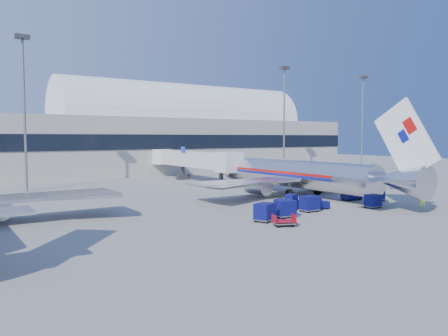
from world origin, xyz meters
TOP-DOWN VIEW (x-y plane):
  - ground at (0.00, 0.00)m, footprint 260.00×260.00m
  - terminal at (-13.60, 55.96)m, footprint 170.00×28.15m
  - airliner_main at (10.00, 4.51)m, footprint 32.00×37.26m
  - jetbridge_near at (7.60, 30.81)m, footprint 4.40×27.50m
  - mast_west at (-20.00, 30.00)m, footprint 2.00×1.20m
  - mast_east at (30.00, 30.00)m, footprint 2.00×1.20m
  - mast_far_east at (55.00, 30.00)m, footprint 2.00×1.20m
  - barrier_near at (18.00, 2.00)m, footprint 3.00×0.55m
  - barrier_mid at (21.30, 2.00)m, footprint 3.00×0.55m
  - barrier_far at (24.60, 2.00)m, footprint 3.00×0.55m
  - tug_lead at (3.64, -5.32)m, footprint 2.25×1.26m
  - tug_right at (12.25, -2.57)m, footprint 2.69×1.52m
  - tug_left at (0.95, -3.29)m, footprint 1.87×2.83m
  - cart_train_a at (1.74, -5.81)m, footprint 1.94×1.51m
  - cart_train_b at (-2.70, -6.92)m, footprint 2.07×1.65m
  - cart_train_c at (-5.69, -7.43)m, footprint 2.38×2.12m
  - cart_solo_near at (9.46, -7.98)m, footprint 1.74×1.34m
  - cart_solo_far at (14.37, -4.91)m, footprint 1.78×1.42m
  - cart_open_red at (-5.67, -10.10)m, footprint 2.33×2.04m
  - ramp_worker at (15.08, -10.51)m, footprint 0.71×0.75m

SIDE VIEW (x-z plane):
  - ground at x=0.00m, z-range 0.00..0.00m
  - cart_open_red at x=-5.67m, z-range 0.11..0.63m
  - barrier_near at x=18.00m, z-range 0.00..0.90m
  - barrier_mid at x=21.30m, z-range 0.00..0.90m
  - barrier_far at x=24.60m, z-range 0.00..0.90m
  - tug_lead at x=3.64m, z-range -0.06..1.35m
  - tug_right at x=12.25m, z-range -0.07..1.61m
  - tug_left at x=0.95m, z-range -0.07..1.62m
  - cart_solo_far at x=14.37m, z-range 0.05..1.54m
  - cart_solo_near at x=9.46m, z-range 0.05..1.55m
  - ramp_worker at x=15.08m, z-range 0.00..1.72m
  - cart_train_a at x=1.74m, z-range 0.06..1.73m
  - cart_train_b at x=-2.70m, z-range 0.06..1.77m
  - cart_train_c at x=-5.69m, z-range 0.06..1.80m
  - airliner_main at x=10.00m, z-range -3.11..8.96m
  - jetbridge_near at x=7.60m, z-range 0.80..7.05m
  - terminal at x=-13.60m, z-range -2.98..18.02m
  - mast_west at x=-20.00m, z-range 3.49..26.09m
  - mast_east at x=30.00m, z-range 3.49..26.09m
  - mast_far_east at x=55.00m, z-range 3.49..26.09m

